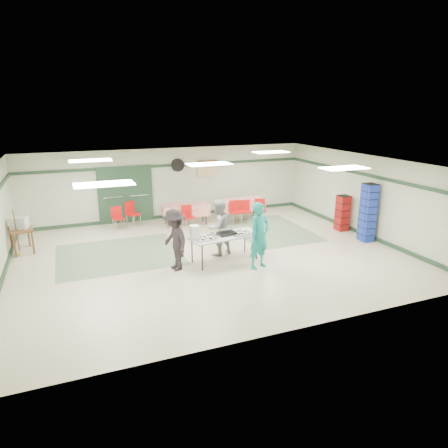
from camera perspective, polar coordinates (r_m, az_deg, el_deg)
name	(u,v)px	position (r m, az deg, el deg)	size (l,w,h in m)	color
floor	(210,255)	(11.83, -2.02, -4.40)	(11.00, 11.00, 0.00)	beige
ceiling	(209,163)	(11.16, -2.16, 8.66)	(11.00, 11.00, 0.00)	white
wall_back	(170,183)	(15.64, -7.67, 5.77)	(11.00, 11.00, 0.00)	beige
wall_front	(291,267)	(7.54, 9.55, -6.09)	(11.00, 11.00, 0.00)	beige
wall_right	(364,195)	(14.19, 19.37, 3.89)	(9.00, 9.00, 0.00)	beige
trim_back	(170,165)	(15.50, -7.74, 8.30)	(11.00, 0.06, 0.10)	#203C28
baseboard_back	(172,216)	(15.90, -7.47, 1.18)	(11.00, 0.06, 0.12)	#203C28
baseboard_left	(1,282)	(11.36, -29.21, -7.20)	(9.00, 0.06, 0.12)	#203C28
trim_right	(365,175)	(14.04, 19.55, 6.67)	(9.00, 0.06, 0.10)	#203C28
baseboard_right	(360,232)	(14.48, 18.80, -1.10)	(9.00, 0.06, 0.12)	#203C28
green_patch_a	(119,254)	(12.23, -14.76, -4.24)	(3.50, 3.00, 0.01)	#65805E
green_patch_b	(270,230)	(14.21, 6.60, -0.87)	(2.50, 3.50, 0.01)	#65805E
double_door_left	(113,196)	(15.27, -15.61, 3.90)	(0.90, 0.06, 2.10)	gray
double_door_right	(139,194)	(15.39, -12.10, 4.24)	(0.90, 0.06, 2.10)	gray
door_frame	(126,195)	(15.30, -13.85, 4.06)	(2.00, 0.03, 2.15)	#203C28
wall_fan	(178,165)	(15.54, -6.63, 8.36)	(0.50, 0.50, 0.10)	black
scroll_banner	(207,169)	(15.92, -2.40, 7.92)	(0.80, 0.02, 0.60)	beige
serving_table	(225,237)	(11.13, 0.12, -1.83)	(2.09, 1.06, 0.76)	beige
sheet_tray_right	(241,234)	(11.23, 2.51, -1.39)	(0.60, 0.45, 0.02)	silver
sheet_tray_mid	(223,234)	(11.21, -0.21, -1.41)	(0.57, 0.43, 0.02)	silver
sheet_tray_left	(205,239)	(10.83, -2.79, -2.09)	(0.64, 0.48, 0.02)	silver
baking_pan	(227,233)	(11.15, 0.38, -1.36)	(0.51, 0.32, 0.08)	black
foam_box_stack	(195,232)	(10.87, -4.23, -1.13)	(0.22, 0.20, 0.36)	white
volunteer_teal	(259,236)	(10.66, 5.08, -1.67)	(0.66, 0.43, 1.81)	teal
volunteer_grey	(219,228)	(11.58, -0.79, -0.51)	(0.81, 0.63, 1.66)	gray
volunteer_dark	(175,240)	(10.61, -7.03, -2.26)	(1.07, 0.62, 1.66)	black
dining_table_a	(240,204)	(15.49, 2.33, 2.85)	(1.82, 0.86, 0.77)	red
dining_table_b	(186,209)	(14.76, -5.50, 2.10)	(1.76, 0.93, 0.77)	red
chair_a	(245,209)	(14.98, 3.03, 2.15)	(0.48, 0.48, 0.84)	#AF0F0E
chair_b	(235,210)	(14.82, 1.61, 2.07)	(0.41, 0.41, 0.86)	#AF0F0E
chair_c	(260,207)	(15.24, 5.16, 2.37)	(0.50, 0.50, 0.85)	#AF0F0E
chair_d	(188,215)	(14.22, -5.22, 1.35)	(0.44, 0.44, 0.85)	#AF0F0E
chair_loose_a	(132,211)	(14.83, -13.06, 1.78)	(0.58, 0.58, 0.91)	#AF0F0E
chair_loose_b	(117,216)	(14.59, -15.01, 1.16)	(0.45, 0.45, 0.82)	#AF0F0E
crate_stack_blue_a	(367,212)	(13.62, 19.72, 1.58)	(0.36, 0.36, 1.88)	#1B29A7
crate_stack_red	(343,213)	(14.57, 16.58, 1.51)	(0.38, 0.38, 1.25)	maroon
crate_stack_blue_b	(369,213)	(13.55, 19.98, 1.50)	(0.36, 0.36, 1.89)	#1B29A7
printer_table	(20,231)	(13.32, -27.07, -0.92)	(0.79, 1.05, 0.74)	brown
office_printer	(19,223)	(13.22, -27.24, 0.18)	(0.44, 0.39, 0.35)	#B1B1AC
broom	(16,232)	(13.09, -27.53, -0.98)	(0.03, 0.03, 1.36)	brown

